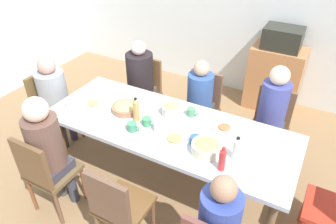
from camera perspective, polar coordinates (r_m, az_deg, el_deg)
The scene contains 32 objects.
ground_plane at distance 3.45m, azimuth 0.00°, elevation -12.65°, with size 7.40×7.40×0.00m, color olive.
wall_back at distance 4.70m, azimuth 14.43°, elevation 18.30°, with size 6.41×0.12×2.60m, color silver.
dining_table at distance 2.98m, azimuth 0.00°, elevation -3.55°, with size 2.39×0.91×0.77m.
chair_0 at distance 4.02m, azimuth -4.34°, elevation 4.22°, with size 0.40×0.40×0.90m.
person_0 at distance 3.85m, azimuth -5.19°, elevation 6.24°, with size 0.33×0.33×1.19m.
chair_1 at distance 3.55m, azimuth 18.06°, elevation -2.18°, with size 0.40×0.40×0.90m.
person_1 at distance 3.35m, azimuth 18.36°, elevation 0.00°, with size 0.30×0.30×1.24m.
chair_2 at distance 3.71m, azimuth 6.16°, elevation 1.24°, with size 0.40×0.40×0.90m.
person_2 at distance 3.55m, azimuth 5.72°, elevation 2.61°, with size 0.30×0.30×1.12m.
chair_3 at distance 3.95m, azimuth -20.54°, elevation 1.32°, with size 0.40×0.40×0.90m.
person_3 at distance 3.80m, azimuth -20.13°, elevation 3.23°, with size 0.32×0.32×1.14m.
chair_5 at distance 2.62m, azimuth -9.13°, elevation -16.65°, with size 0.40×0.40×0.90m.
chair_7 at distance 3.04m, azimuth -21.51°, elevation -10.11°, with size 0.40×0.40×0.90m.
person_7 at distance 2.93m, azimuth -21.20°, elevation -5.83°, with size 0.30×0.30×1.24m.
plate_0 at distance 2.92m, azimuth 10.25°, elevation -2.91°, with size 0.21×0.21×0.04m.
plate_1 at distance 2.75m, azimuth 1.23°, elevation -4.98°, with size 0.25×0.25×0.04m.
plate_2 at distance 3.30m, azimuth -13.47°, elevation 1.41°, with size 0.21×0.21×0.04m.
bowl_0 at distance 3.14m, azimuth -7.77°, elevation 0.80°, with size 0.27×0.27×0.08m.
bowl_1 at distance 2.63m, azimuth 7.03°, elevation -6.36°, with size 0.25×0.25×0.11m.
bowl_2 at distance 3.05m, azimuth 0.65°, elevation 0.47°, with size 0.19×0.19×0.12m.
cup_0 at distance 2.93m, azimuth -3.87°, elevation -1.76°, with size 0.12×0.09×0.07m.
cup_1 at distance 2.84m, azimuth -1.77°, elevation -2.89°, with size 0.12×0.08×0.08m.
cup_2 at distance 3.32m, azimuth -17.57°, elevation 1.42°, with size 0.11×0.07×0.07m.
cup_3 at distance 2.87m, azimuth -6.56°, elevation -2.70°, with size 0.13×0.09×0.08m.
cup_4 at distance 3.05m, azimuth 4.24°, elevation 0.00°, with size 0.12×0.08×0.08m.
cup_5 at distance 2.71m, azimuth 5.01°, elevation -5.13°, with size 0.12×0.09×0.08m.
cup_6 at distance 3.16m, azimuth 0.83°, elevation 1.35°, with size 0.11×0.07×0.07m.
bottle_0 at distance 2.46m, azimuth 9.87°, elevation -8.50°, with size 0.06×0.06×0.22m.
bottle_1 at distance 2.58m, azimuth 12.41°, elevation -6.55°, with size 0.06×0.06×0.22m.
bottle_2 at distance 2.95m, azimuth -5.84°, elevation 0.37°, with size 0.06×0.06×0.25m.
side_cabinet at distance 4.63m, azimuth 18.77°, elevation 5.82°, with size 0.70×0.44×0.90m, color #B37647.
microwave at distance 4.39m, azimuth 20.20°, elevation 12.56°, with size 0.48×0.36×0.28m, color #282A22.
Camera 1 is at (1.12, -2.06, 2.53)m, focal length 33.39 mm.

